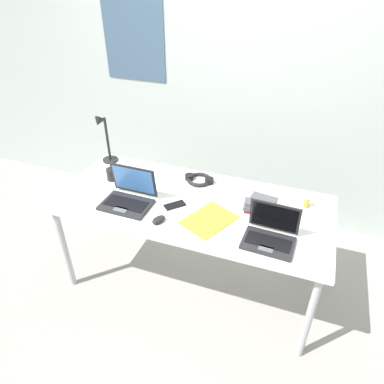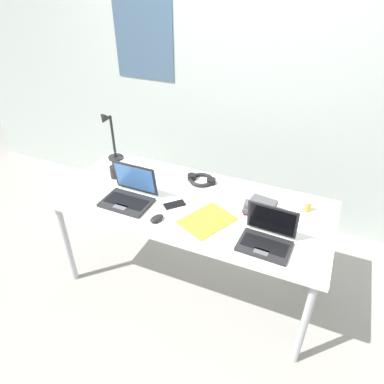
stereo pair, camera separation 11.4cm
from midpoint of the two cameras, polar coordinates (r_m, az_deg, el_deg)
ground_plane at (r=2.80m, az=-1.20°, el=-14.10°), size 12.00×12.00×0.00m
wall_back at (r=3.03m, az=6.40°, el=18.76°), size 6.00×0.13×2.60m
desk at (r=2.34m, az=-1.39°, el=-2.81°), size 1.80×0.80×0.74m
desk_lamp at (r=2.76m, az=-15.14°, el=8.21°), size 0.12×0.18×0.40m
laptop_mid_desk at (r=2.32m, az=-11.66°, el=-0.81°), size 0.32×0.26×0.24m
laptop_by_keyboard at (r=2.02m, az=10.99°, el=-6.85°), size 0.29×0.24×0.21m
computer_mouse at (r=2.14m, az=-6.96°, el=-4.51°), size 0.09×0.11×0.03m
cell_phone at (r=2.27m, az=-4.24°, el=-2.17°), size 0.14×0.14×0.01m
headphones at (r=2.51m, az=-0.11°, el=2.04°), size 0.21×0.18×0.04m
pill_bottle at (r=2.34m, az=16.85°, el=-1.52°), size 0.04×0.04×0.08m
book_stack at (r=2.25m, az=9.62°, el=-2.14°), size 0.22×0.18×0.07m
paper_folder_back_left at (r=2.15m, az=1.27°, el=-4.55°), size 0.34×0.38×0.01m
coffee_mug at (r=2.59m, az=-14.06°, el=2.80°), size 0.11×0.08×0.09m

